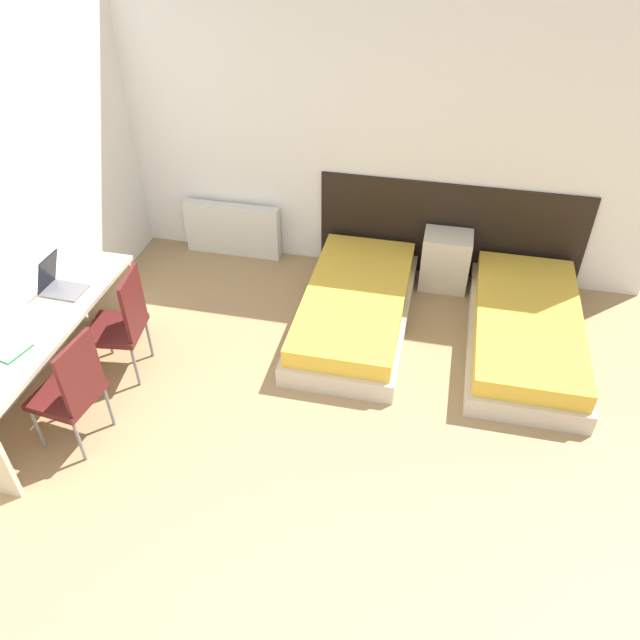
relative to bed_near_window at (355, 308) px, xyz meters
The scene contains 13 objects.
ground_plane 2.80m from the bed_near_window, 93.30° to the right, with size 20.00×20.00×0.00m, color #9E7F56.
wall_back 1.57m from the bed_near_window, 98.97° to the left, with size 5.50×0.05×2.70m.
wall_left 2.85m from the bed_near_window, 159.74° to the right, with size 0.05×4.79×2.70m.
headboard_panel 1.27m from the bed_near_window, 53.16° to the left, with size 2.51×0.03×0.97m.
bed_near_window is the anchor object (origin of this frame).
bed_near_door 1.47m from the bed_near_window, ahead, with size 0.94×1.90×0.35m.
nightstand 1.08m from the bed_near_window, 46.63° to the left, with size 0.45×0.34×0.56m.
radiator 1.70m from the bed_near_window, 147.94° to the left, with size 0.99×0.12×0.55m.
desk 2.56m from the bed_near_window, 146.86° to the right, with size 0.59×1.91×0.73m.
chair_near_laptop 1.98m from the bed_near_window, 149.14° to the right, with size 0.46×0.46×0.94m.
chair_near_notebook 2.45m from the bed_near_window, 133.57° to the right, with size 0.46×0.46×0.94m.
laptop 2.44m from the bed_near_window, 154.61° to the right, with size 0.32×0.24×0.31m.
open_notebook 2.81m from the bed_near_window, 141.67° to the right, with size 0.38×0.30×0.02m.
Camera 1 is at (0.81, -1.58, 3.52)m, focal length 35.00 mm.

